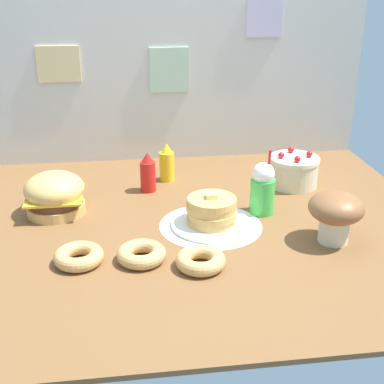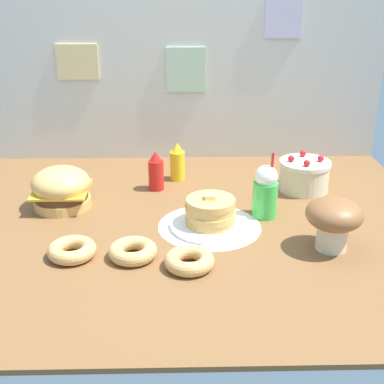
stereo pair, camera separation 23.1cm
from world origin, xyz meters
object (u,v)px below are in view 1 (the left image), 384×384
object	(u,v)px
ketchup_bottle	(148,173)
donut_pink_glaze	(79,256)
mushroom_stool	(336,212)
donut_chocolate	(141,254)
layer_cake	(294,171)
burger	(55,194)
pancake_stack	(211,214)
cream_soda_cup	(263,188)
mustard_bottle	(167,163)
donut_vanilla	(201,260)

from	to	relation	value
ketchup_bottle	donut_pink_glaze	size ratio (longest dim) A/B	1.08
mushroom_stool	donut_chocolate	bearing A→B (deg)	-176.14
layer_cake	burger	bearing A→B (deg)	-171.36
layer_cake	pancake_stack	bearing A→B (deg)	-140.56
cream_soda_cup	donut_pink_glaze	size ratio (longest dim) A/B	1.61
donut_pink_glaze	ketchup_bottle	bearing A→B (deg)	65.93
mustard_bottle	cream_soda_cup	xyz separation A→B (m)	(0.40, -0.47, 0.03)
layer_cake	cream_soda_cup	world-z (taller)	cream_soda_cup
layer_cake	donut_chocolate	world-z (taller)	layer_cake
pancake_stack	donut_vanilla	size ratio (longest dim) A/B	1.83
ketchup_bottle	donut_pink_glaze	world-z (taller)	ketchup_bottle
mustard_bottle	burger	bearing A→B (deg)	-147.97
pancake_stack	donut_vanilla	bearing A→B (deg)	-106.15
ketchup_bottle	donut_vanilla	size ratio (longest dim) A/B	1.08
ketchup_bottle	donut_chocolate	bearing A→B (deg)	-95.36
ketchup_bottle	mustard_bottle	size ratio (longest dim) A/B	1.00
pancake_stack	donut_chocolate	bearing A→B (deg)	-140.86
layer_cake	ketchup_bottle	xyz separation A→B (m)	(-0.75, 0.03, 0.02)
donut_pink_glaze	mushroom_stool	size ratio (longest dim) A/B	0.85
mustard_bottle	mushroom_stool	bearing A→B (deg)	-51.33
donut_chocolate	mushroom_stool	bearing A→B (deg)	3.86
cream_soda_cup	layer_cake	bearing A→B (deg)	50.98
cream_soda_cup	donut_vanilla	size ratio (longest dim) A/B	1.61
pancake_stack	mushroom_stool	size ratio (longest dim) A/B	1.55
pancake_stack	mustard_bottle	size ratio (longest dim) A/B	1.70
pancake_stack	mushroom_stool	xyz separation A→B (m)	(0.48, -0.20, 0.07)
ketchup_bottle	donut_pink_glaze	bearing A→B (deg)	-114.07
mustard_bottle	ketchup_bottle	bearing A→B (deg)	-128.73
pancake_stack	donut_chocolate	distance (m)	0.41
donut_vanilla	cream_soda_cup	bearing A→B (deg)	51.60
ketchup_bottle	mustard_bottle	distance (m)	0.17
mustard_bottle	donut_chocolate	distance (m)	0.85
layer_cake	cream_soda_cup	xyz separation A→B (m)	(-0.25, -0.30, 0.04)
mustard_bottle	donut_chocolate	xyz separation A→B (m)	(-0.17, -0.83, -0.06)
cream_soda_cup	donut_chocolate	world-z (taller)	cream_soda_cup
ketchup_bottle	mushroom_stool	bearing A→B (deg)	-41.35
layer_cake	mustard_bottle	bearing A→B (deg)	166.03
layer_cake	donut_vanilla	size ratio (longest dim) A/B	1.34
burger	pancake_stack	size ratio (longest dim) A/B	0.78
cream_soda_cup	donut_vanilla	world-z (taller)	cream_soda_cup
pancake_stack	layer_cake	distance (m)	0.65
burger	ketchup_bottle	bearing A→B (deg)	25.29
burger	ketchup_bottle	size ratio (longest dim) A/B	1.33
layer_cake	mustard_bottle	size ratio (longest dim) A/B	1.25
mustard_bottle	mushroom_stool	xyz separation A→B (m)	(0.62, -0.78, 0.04)
burger	layer_cake	xyz separation A→B (m)	(1.19, 0.18, -0.01)
mushroom_stool	mustard_bottle	bearing A→B (deg)	128.67
donut_pink_glaze	donut_chocolate	distance (m)	0.24
burger	pancake_stack	world-z (taller)	burger
burger	donut_pink_glaze	size ratio (longest dim) A/B	1.43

